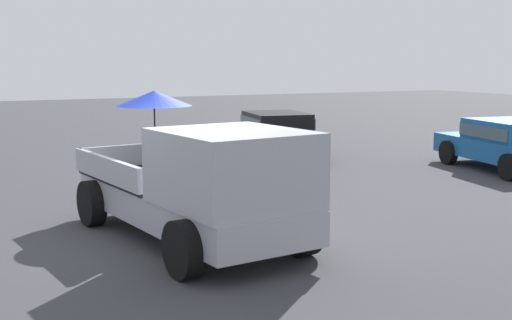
% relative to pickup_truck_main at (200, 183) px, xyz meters
% --- Properties ---
extents(ground_plane, '(80.00, 80.00, 0.00)m').
position_rel_pickup_truck_main_xyz_m(ground_plane, '(-0.37, -0.06, -0.99)').
color(ground_plane, '#38383D').
extents(pickup_truck_main, '(5.31, 2.76, 2.32)m').
position_rel_pickup_truck_main_xyz_m(pickup_truck_main, '(0.00, 0.00, 0.00)').
color(pickup_truck_main, black).
rests_on(pickup_truck_main, ground).
extents(parked_sedan_near, '(4.54, 2.54, 1.33)m').
position_rel_pickup_truck_main_xyz_m(parked_sedan_near, '(-3.12, 9.85, -0.24)').
color(parked_sedan_near, black).
rests_on(parked_sedan_near, ground).
extents(parked_sedan_far, '(4.54, 2.53, 1.33)m').
position_rel_pickup_truck_main_xyz_m(parked_sedan_far, '(-8.03, 5.60, -0.24)').
color(parked_sedan_far, black).
rests_on(parked_sedan_far, ground).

